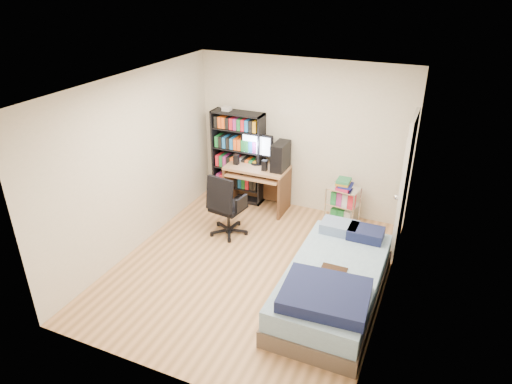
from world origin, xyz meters
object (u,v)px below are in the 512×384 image
at_px(media_shelf, 238,156).
at_px(computer_desk, 264,170).
at_px(bed, 333,284).
at_px(office_chair, 227,216).

bearing_deg(media_shelf, computer_desk, -13.71).
relative_size(media_shelf, bed, 0.76).
distance_m(office_chair, bed, 2.11).
xyz_separation_m(media_shelf, bed, (2.25, -2.08, -0.54)).
bearing_deg(computer_desk, media_shelf, 166.29).
distance_m(media_shelf, bed, 3.12).
distance_m(media_shelf, computer_desk, 0.56).
relative_size(computer_desk, office_chair, 1.29).
bearing_deg(computer_desk, office_chair, -99.89).
bearing_deg(media_shelf, office_chair, -72.99).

